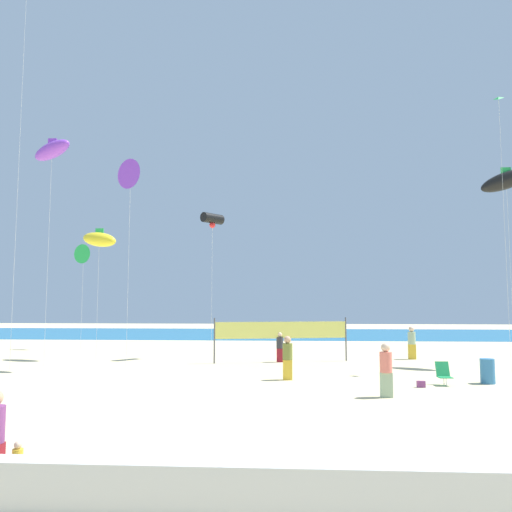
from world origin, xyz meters
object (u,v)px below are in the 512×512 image
object	(u,v)px
kite_black_inflatable	(506,181)
kite_green_delta	(84,254)
folding_beach_chair	(444,373)
trash_barrel	(488,371)
kite_yellow_inflatable	(99,239)
kite_black_tube	(212,219)
kite_violet_inflatable	(52,150)
toddler_figure	(17,463)
volleyball_net	(282,332)
beach_handbag	(421,384)
kite_green_diamond	(499,114)
beachgoer_olive_shirt	(288,356)
beachgoer_sage_shirt	(412,342)
kite_violet_delta	(131,174)
beachgoer_coral_shirt	(386,368)
beachgoer_charcoal_shirt	(280,346)

from	to	relation	value
kite_black_inflatable	kite_green_delta	bearing A→B (deg)	162.34
folding_beach_chair	trash_barrel	world-z (taller)	trash_barrel
trash_barrel	kite_yellow_inflatable	world-z (taller)	kite_yellow_inflatable
kite_black_tube	kite_violet_inflatable	bearing A→B (deg)	-153.54
toddler_figure	kite_violet_inflatable	bearing A→B (deg)	97.89
volleyball_net	kite_violet_inflatable	world-z (taller)	kite_violet_inflatable
kite_black_tube	trash_barrel	bearing A→B (deg)	-34.45
trash_barrel	volleyball_net	distance (m)	10.77
volleyball_net	trash_barrel	bearing A→B (deg)	-39.21
toddler_figure	beach_handbag	size ratio (longest dim) A/B	2.56
kite_yellow_inflatable	volleyball_net	bearing A→B (deg)	-4.57
kite_violet_inflatable	kite_green_delta	size ratio (longest dim) A/B	1.63
kite_black_inflatable	kite_violet_inflatable	bearing A→B (deg)	-177.15
kite_green_diamond	kite_yellow_inflatable	bearing A→B (deg)	169.35
kite_yellow_inflatable	kite_violet_inflatable	bearing A→B (deg)	-116.07
beachgoer_olive_shirt	kite_green_diamond	distance (m)	15.78
trash_barrel	kite_black_inflatable	bearing A→B (deg)	58.15
toddler_figure	kite_black_tube	world-z (taller)	kite_black_tube
kite_green_delta	beach_handbag	bearing A→B (deg)	-37.57
beach_handbag	beachgoer_olive_shirt	bearing A→B (deg)	162.70
beachgoer_sage_shirt	kite_yellow_inflatable	world-z (taller)	kite_yellow_inflatable
beachgoer_olive_shirt	volleyball_net	xyz separation A→B (m)	(-0.33, 6.29, 0.66)
kite_violet_delta	kite_violet_inflatable	distance (m)	4.96
beachgoer_coral_shirt	kite_green_diamond	world-z (taller)	kite_green_diamond
beachgoer_coral_shirt	trash_barrel	distance (m)	5.63
beach_handbag	kite_yellow_inflatable	size ratio (longest dim) A/B	0.04
beachgoer_charcoal_shirt	volleyball_net	size ratio (longest dim) A/B	0.22
toddler_figure	beachgoer_charcoal_shirt	size ratio (longest dim) A/B	0.49
beach_handbag	kite_black_tube	bearing A→B (deg)	134.69
kite_violet_inflatable	kite_green_diamond	bearing A→B (deg)	-2.27
beachgoer_coral_shirt	kite_black_inflatable	world-z (taller)	kite_black_inflatable
beachgoer_sage_shirt	beach_handbag	size ratio (longest dim) A/B	6.03
beachgoer_sage_shirt	beachgoer_coral_shirt	world-z (taller)	beachgoer_sage_shirt
trash_barrel	volleyball_net	bearing A→B (deg)	140.79
folding_beach_chair	kite_green_diamond	world-z (taller)	kite_green_diamond
trash_barrel	kite_violet_delta	world-z (taller)	kite_violet_delta
toddler_figure	beachgoer_coral_shirt	world-z (taller)	beachgoer_coral_shirt
folding_beach_chair	kite_black_inflatable	size ratio (longest dim) A/B	0.09
beachgoer_charcoal_shirt	kite_black_inflatable	world-z (taller)	kite_black_inflatable
kite_green_diamond	beachgoer_olive_shirt	bearing A→B (deg)	-163.35
volleyball_net	kite_green_diamond	xyz separation A→B (m)	(10.75, -3.17, 10.77)
kite_black_tube	beachgoer_sage_shirt	bearing A→B (deg)	0.67
kite_black_inflatable	volleyball_net	bearing A→B (deg)	174.86
kite_black_tube	kite_green_diamond	bearing A→B (deg)	-18.30
trash_barrel	kite_black_inflatable	size ratio (longest dim) A/B	0.09
beach_handbag	kite_black_tube	distance (m)	15.75
beachgoer_charcoal_shirt	kite_violet_inflatable	size ratio (longest dim) A/B	0.13
kite_green_delta	beachgoer_charcoal_shirt	bearing A→B (deg)	-27.02
volleyball_net	kite_black_inflatable	world-z (taller)	kite_black_inflatable
toddler_figure	beachgoer_olive_shirt	distance (m)	13.48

